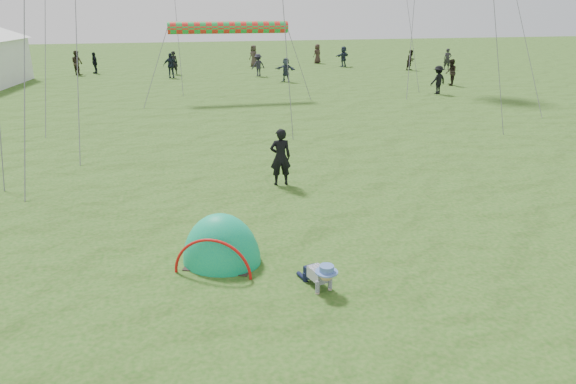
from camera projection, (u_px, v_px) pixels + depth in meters
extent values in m
plane|color=#1A4C10|center=(314.00, 274.00, 9.93)|extent=(140.00, 140.00, 0.00)
ellipsoid|color=#009277|center=(222.00, 262.00, 10.42)|extent=(1.99, 1.85, 2.06)
imported|color=black|center=(280.00, 157.00, 14.64)|extent=(0.62, 0.43, 1.66)
imported|color=black|center=(447.00, 59.00, 41.62)|extent=(0.70, 0.57, 1.67)
imported|color=#2D251C|center=(77.00, 63.00, 38.34)|extent=(1.09, 1.10, 1.79)
imported|color=black|center=(95.00, 63.00, 39.22)|extent=(0.74, 1.01, 1.59)
imported|color=black|center=(438.00, 80.00, 30.02)|extent=(1.19, 0.90, 1.63)
imported|color=#392F2A|center=(254.00, 56.00, 43.69)|extent=(0.94, 1.04, 1.78)
imported|color=#232D41|center=(343.00, 57.00, 43.61)|extent=(1.60, 1.26, 1.70)
imported|color=black|center=(411.00, 60.00, 41.23)|extent=(0.98, 0.91, 1.60)
imported|color=black|center=(171.00, 66.00, 36.75)|extent=(1.04, 0.48, 1.74)
imported|color=black|center=(258.00, 65.00, 37.66)|extent=(1.17, 0.88, 1.61)
imported|color=#2E211C|center=(317.00, 54.00, 46.27)|extent=(0.98, 0.86, 1.68)
imported|color=#2B3544|center=(286.00, 70.00, 34.92)|extent=(1.46, 1.27, 1.60)
imported|color=black|center=(174.00, 63.00, 38.73)|extent=(0.68, 0.51, 1.72)
imported|color=black|center=(451.00, 72.00, 33.23)|extent=(0.93, 1.02, 1.68)
cylinder|color=red|center=(229.00, 27.00, 27.52)|extent=(6.45, 0.64, 0.64)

